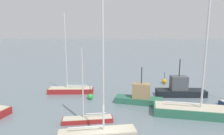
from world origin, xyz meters
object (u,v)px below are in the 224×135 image
object	(u,v)px
channel_buoy_0	(164,81)
channel_buoy_1	(90,97)
fishing_boat_0	(140,96)
sailboat_5	(88,118)
sailboat_1	(194,110)
sailboat_2	(98,130)
fishing_boat_1	(180,89)
sailboat_4	(71,89)

from	to	relation	value
channel_buoy_0	channel_buoy_1	bearing A→B (deg)	-143.55
fishing_boat_0	channel_buoy_1	bearing A→B (deg)	-178.50
sailboat_5	channel_buoy_0	xyz separation A→B (m)	(9.75, 13.39, 0.05)
sailboat_1	sailboat_5	size ratio (longest dim) A/B	1.68
sailboat_2	sailboat_5	world-z (taller)	sailboat_2
fishing_boat_1	channel_buoy_0	size ratio (longest dim) A/B	3.36
sailboat_1	fishing_boat_0	distance (m)	5.59
sailboat_2	sailboat_4	distance (m)	11.62
sailboat_1	sailboat_5	world-z (taller)	sailboat_1
fishing_boat_1	sailboat_2	bearing A→B (deg)	46.26
sailboat_1	fishing_boat_1	bearing A→B (deg)	94.35
sailboat_5	channel_buoy_1	bearing A→B (deg)	-93.42
sailboat_5	channel_buoy_1	distance (m)	5.78
fishing_boat_1	channel_buoy_1	bearing A→B (deg)	7.70
sailboat_5	sailboat_2	bearing A→B (deg)	105.63
sailboat_4	fishing_boat_1	distance (m)	13.71
sailboat_1	sailboat_5	xyz separation A→B (m)	(-9.66, -1.61, -0.22)
sailboat_5	sailboat_1	bearing A→B (deg)	-179.85
sailboat_1	sailboat_5	bearing A→B (deg)	-160.87
fishing_boat_1	channel_buoy_1	world-z (taller)	fishing_boat_1
sailboat_4	fishing_boat_0	bearing A→B (deg)	153.92
sailboat_1	fishing_boat_0	world-z (taller)	sailboat_1
sailboat_4	fishing_boat_1	bearing A→B (deg)	173.40
sailboat_4	channel_buoy_1	distance (m)	3.82
sailboat_2	fishing_boat_0	world-z (taller)	sailboat_2
sailboat_2	sailboat_4	size ratio (longest dim) A/B	1.10
sailboat_2	channel_buoy_1	xyz separation A→B (m)	(-1.72, 8.17, -0.19)
sailboat_4	fishing_boat_1	xyz separation A→B (m)	(13.68, -0.85, 0.35)
fishing_boat_0	channel_buoy_1	xyz separation A→B (m)	(-5.58, 1.10, -0.44)
sailboat_2	channel_buoy_1	distance (m)	8.35
sailboat_5	fishing_boat_1	size ratio (longest dim) A/B	1.08
sailboat_1	sailboat_4	bearing A→B (deg)	162.87
sailboat_1	fishing_boat_0	bearing A→B (deg)	156.65
fishing_boat_1	fishing_boat_0	bearing A→B (deg)	26.79
fishing_boat_1	channel_buoy_0	xyz separation A→B (m)	(-0.45, 5.99, -0.46)
sailboat_2	sailboat_4	world-z (taller)	sailboat_2
sailboat_4	fishing_boat_0	size ratio (longest dim) A/B	1.89
sailboat_4	channel_buoy_0	xyz separation A→B (m)	(13.23, 5.15, -0.10)
sailboat_5	channel_buoy_0	size ratio (longest dim) A/B	3.63
sailboat_5	fishing_boat_0	world-z (taller)	sailboat_5
channel_buoy_0	channel_buoy_1	distance (m)	12.86
sailboat_2	channel_buoy_0	distance (m)	18.01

